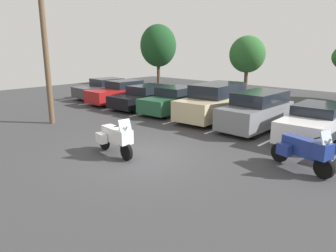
{
  "coord_description": "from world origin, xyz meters",
  "views": [
    {
      "loc": [
        7.9,
        -7.16,
        3.78
      ],
      "look_at": [
        -0.04,
        1.35,
        0.83
      ],
      "focal_mm": 33.54,
      "sensor_mm": 36.0,
      "label": 1
    }
  ],
  "objects_px": {
    "motorcycle_second": "(304,150)",
    "motorcycle_touring": "(116,137)",
    "car_champagne": "(215,102)",
    "car_grey": "(257,111)",
    "utility_pole": "(44,30)",
    "car_charcoal": "(104,89)",
    "car_green": "(174,100)",
    "car_white": "(315,122)",
    "car_red": "(122,92)",
    "car_black": "(146,97)"
  },
  "relations": [
    {
      "from": "car_charcoal",
      "to": "car_red",
      "type": "distance_m",
      "value": 2.51
    },
    {
      "from": "car_charcoal",
      "to": "car_champagne",
      "type": "relative_size",
      "value": 0.88
    },
    {
      "from": "utility_pole",
      "to": "motorcycle_touring",
      "type": "bearing_deg",
      "value": -7.21
    },
    {
      "from": "motorcycle_second",
      "to": "car_white",
      "type": "bearing_deg",
      "value": 103.89
    },
    {
      "from": "car_red",
      "to": "car_green",
      "type": "distance_m",
      "value": 4.87
    },
    {
      "from": "car_black",
      "to": "car_charcoal",
      "type": "bearing_deg",
      "value": 176.07
    },
    {
      "from": "car_white",
      "to": "motorcycle_second",
      "type": "bearing_deg",
      "value": -76.11
    },
    {
      "from": "car_green",
      "to": "utility_pole",
      "type": "height_order",
      "value": "utility_pole"
    },
    {
      "from": "motorcycle_second",
      "to": "motorcycle_touring",
      "type": "bearing_deg",
      "value": -150.32
    },
    {
      "from": "car_champagne",
      "to": "utility_pole",
      "type": "distance_m",
      "value": 9.16
    },
    {
      "from": "car_green",
      "to": "car_grey",
      "type": "distance_m",
      "value": 5.39
    },
    {
      "from": "utility_pole",
      "to": "motorcycle_second",
      "type": "bearing_deg",
      "value": 11.11
    },
    {
      "from": "motorcycle_second",
      "to": "car_charcoal",
      "type": "bearing_deg",
      "value": 165.33
    },
    {
      "from": "car_grey",
      "to": "car_charcoal",
      "type": "bearing_deg",
      "value": 177.42
    },
    {
      "from": "car_champagne",
      "to": "car_grey",
      "type": "bearing_deg",
      "value": -8.12
    },
    {
      "from": "motorcycle_touring",
      "to": "car_charcoal",
      "type": "height_order",
      "value": "car_charcoal"
    },
    {
      "from": "car_grey",
      "to": "car_red",
      "type": "bearing_deg",
      "value": 178.64
    },
    {
      "from": "motorcycle_touring",
      "to": "car_champagne",
      "type": "bearing_deg",
      "value": 96.07
    },
    {
      "from": "car_black",
      "to": "car_grey",
      "type": "distance_m",
      "value": 7.83
    },
    {
      "from": "motorcycle_second",
      "to": "car_charcoal",
      "type": "height_order",
      "value": "car_charcoal"
    },
    {
      "from": "car_champagne",
      "to": "car_grey",
      "type": "relative_size",
      "value": 1.16
    },
    {
      "from": "car_champagne",
      "to": "car_white",
      "type": "height_order",
      "value": "car_champagne"
    },
    {
      "from": "car_charcoal",
      "to": "motorcycle_touring",
      "type": "bearing_deg",
      "value": -34.07
    },
    {
      "from": "motorcycle_touring",
      "to": "car_grey",
      "type": "xyz_separation_m",
      "value": [
        1.87,
        6.77,
        0.21
      ]
    },
    {
      "from": "motorcycle_touring",
      "to": "motorcycle_second",
      "type": "xyz_separation_m",
      "value": [
        5.42,
        3.09,
        0.02
      ]
    },
    {
      "from": "motorcycle_touring",
      "to": "car_black",
      "type": "height_order",
      "value": "motorcycle_touring"
    },
    {
      "from": "car_red",
      "to": "car_champagne",
      "type": "bearing_deg",
      "value": 0.99
    },
    {
      "from": "car_charcoal",
      "to": "car_grey",
      "type": "relative_size",
      "value": 1.02
    },
    {
      "from": "motorcycle_second",
      "to": "car_black",
      "type": "bearing_deg",
      "value": 160.96
    },
    {
      "from": "car_green",
      "to": "car_white",
      "type": "xyz_separation_m",
      "value": [
        7.96,
        -0.0,
        -0.02
      ]
    },
    {
      "from": "car_charcoal",
      "to": "car_white",
      "type": "distance_m",
      "value": 15.32
    },
    {
      "from": "car_red",
      "to": "car_grey",
      "type": "relative_size",
      "value": 1.12
    },
    {
      "from": "car_white",
      "to": "utility_pole",
      "type": "distance_m",
      "value": 12.96
    },
    {
      "from": "motorcycle_second",
      "to": "car_grey",
      "type": "distance_m",
      "value": 5.12
    },
    {
      "from": "car_grey",
      "to": "car_white",
      "type": "distance_m",
      "value": 2.6
    },
    {
      "from": "car_champagne",
      "to": "car_white",
      "type": "relative_size",
      "value": 1.03
    },
    {
      "from": "motorcycle_touring",
      "to": "motorcycle_second",
      "type": "distance_m",
      "value": 6.23
    },
    {
      "from": "motorcycle_second",
      "to": "car_white",
      "type": "xyz_separation_m",
      "value": [
        -0.96,
        3.89,
        0.03
      ]
    },
    {
      "from": "car_red",
      "to": "car_black",
      "type": "xyz_separation_m",
      "value": [
        2.42,
        -0.01,
        -0.06
      ]
    },
    {
      "from": "car_charcoal",
      "to": "utility_pole",
      "type": "relative_size",
      "value": 0.49
    },
    {
      "from": "car_red",
      "to": "car_green",
      "type": "bearing_deg",
      "value": -0.43
    },
    {
      "from": "motorcycle_touring",
      "to": "car_charcoal",
      "type": "distance_m",
      "value": 13.12
    },
    {
      "from": "car_champagne",
      "to": "car_white",
      "type": "distance_m",
      "value": 5.22
    },
    {
      "from": "motorcycle_second",
      "to": "car_champagne",
      "type": "distance_m",
      "value": 7.4
    },
    {
      "from": "car_grey",
      "to": "car_champagne",
      "type": "bearing_deg",
      "value": 171.88
    },
    {
      "from": "car_charcoal",
      "to": "car_champagne",
      "type": "bearing_deg",
      "value": -1.13
    },
    {
      "from": "motorcycle_second",
      "to": "utility_pole",
      "type": "relative_size",
      "value": 0.25
    },
    {
      "from": "motorcycle_second",
      "to": "car_grey",
      "type": "bearing_deg",
      "value": 133.87
    },
    {
      "from": "car_green",
      "to": "utility_pole",
      "type": "bearing_deg",
      "value": -114.02
    },
    {
      "from": "car_green",
      "to": "car_grey",
      "type": "bearing_deg",
      "value": -2.21
    }
  ]
}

